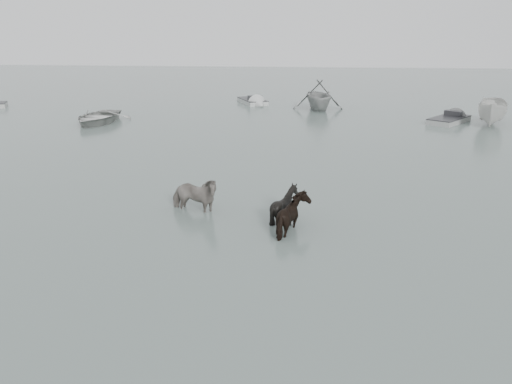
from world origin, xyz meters
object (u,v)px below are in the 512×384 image
pony_black (284,198)px  rowboat_lead (97,115)px  pony_dark (295,209)px  pony_pinto (194,189)px

pony_black → rowboat_lead: bearing=19.6°
pony_dark → pony_black: (-0.37, 1.14, -0.03)m
pony_black → pony_dark: bearing=178.6°
pony_pinto → pony_black: (3.18, -0.32, -0.09)m
pony_pinto → pony_dark: pony_pinto is taller
rowboat_lead → pony_pinto: bearing=-55.5°
pony_pinto → rowboat_lead: (-10.29, 16.29, -0.31)m
pony_pinto → pony_dark: (3.55, -1.46, -0.06)m
pony_pinto → pony_black: bearing=-80.3°
pony_pinto → rowboat_lead: pony_pinto is taller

